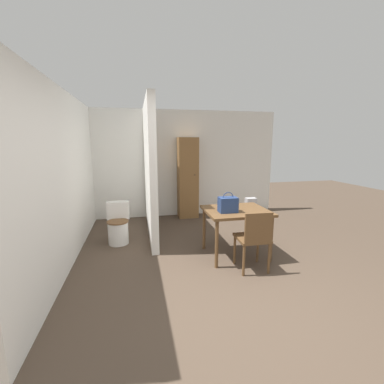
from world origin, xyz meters
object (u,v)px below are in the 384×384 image
Objects in this scene: toilet at (118,225)px; space_heater at (251,208)px; handbag at (228,204)px; wooden_chair at (254,238)px; dining_table at (236,215)px; wooden_cabinet at (188,178)px.

toilet is 3.07m from space_heater.
handbag is at bearing -123.65° from space_heater.
toilet is (-1.88, 1.48, -0.17)m from wooden_chair.
wooden_chair is at bearing -62.60° from handbag.
dining_table is at bearing -27.30° from toilet.
dining_table is 2.18m from space_heater.
wooden_cabinet reaches higher than toilet.
wooden_chair is 2.86m from wooden_cabinet.
toilet is at bearing 152.70° from dining_table.
handbag is at bearing -150.45° from dining_table.
dining_table is at bearing 97.35° from wooden_chair.
wooden_cabinet is (-0.36, 2.80, 0.45)m from wooden_chair.
handbag reaches higher than dining_table.
dining_table is 1.36× the size of toilet.
dining_table is at bearing -121.20° from space_heater.
space_heater is (1.42, -0.43, -0.69)m from wooden_cabinet.
toilet is (-1.83, 0.95, -0.34)m from dining_table.
toilet reaches higher than space_heater.
dining_table is 2.09m from toilet.
wooden_chair is at bearing -82.69° from wooden_cabinet.
dining_table is 0.51× the size of wooden_cabinet.
space_heater is (1.11, 1.83, -0.41)m from dining_table.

